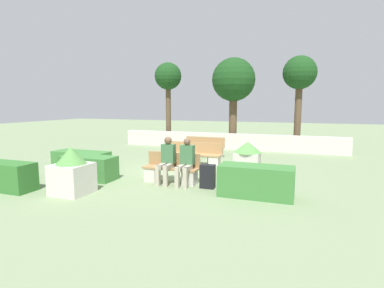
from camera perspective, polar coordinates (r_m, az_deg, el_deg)
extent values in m
plane|color=gray|center=(10.05, -1.05, -5.44)|extent=(60.00, 60.00, 0.00)
cube|color=beige|center=(15.29, 6.58, 0.52)|extent=(11.40, 0.30, 0.80)
cube|color=#A37A4C|center=(8.69, -4.13, -4.62)|extent=(1.64, 0.44, 0.05)
cube|color=#A37A4C|center=(8.86, -3.50, -2.89)|extent=(1.64, 0.04, 0.40)
cube|color=beige|center=(8.99, -7.58, -5.74)|extent=(0.36, 0.40, 0.41)
cube|color=beige|center=(8.52, -0.45, -6.42)|extent=(0.36, 0.40, 0.41)
cube|color=#A37A4C|center=(11.03, 0.31, -1.99)|extent=(2.06, 0.44, 0.05)
cube|color=#A37A4C|center=(11.22, 0.73, -0.66)|extent=(2.06, 0.04, 0.40)
cube|color=beige|center=(11.36, -3.51, -2.89)|extent=(0.36, 0.40, 0.41)
cube|color=beige|center=(10.83, 4.31, -3.42)|extent=(0.36, 0.40, 0.41)
cube|color=#A37A4C|center=(12.84, 2.19, -0.64)|extent=(1.75, 0.44, 0.05)
cube|color=#A37A4C|center=(13.04, 2.52, 0.48)|extent=(1.75, 0.04, 0.40)
cube|color=beige|center=(13.09, -0.50, -1.49)|extent=(0.36, 0.40, 0.41)
cube|color=beige|center=(12.70, 4.95, -1.80)|extent=(0.36, 0.40, 0.41)
cube|color=#B2A893|center=(8.55, -5.76, -4.21)|extent=(0.14, 0.46, 0.13)
cube|color=#B2A893|center=(8.47, -4.54, -4.32)|extent=(0.14, 0.46, 0.13)
cube|color=#B2A893|center=(8.41, -6.55, -6.02)|extent=(0.11, 0.11, 0.59)
cube|color=#B2A893|center=(8.31, -5.06, -6.17)|extent=(0.11, 0.11, 0.59)
cube|color=#3D6B42|center=(8.66, -4.50, -1.80)|extent=(0.38, 0.22, 0.54)
sphere|color=brown|center=(8.59, -4.58, 0.67)|extent=(0.22, 0.22, 0.22)
cube|color=#B2A893|center=(8.32, -2.12, -4.52)|extent=(0.14, 0.46, 0.13)
cube|color=#B2A893|center=(8.25, -0.83, -4.62)|extent=(0.14, 0.46, 0.13)
cube|color=#B2A893|center=(8.17, -2.86, -6.38)|extent=(0.11, 0.11, 0.59)
cube|color=#B2A893|center=(8.08, -1.28, -6.53)|extent=(0.11, 0.11, 0.59)
cube|color=#3D6B42|center=(8.44, -0.89, -2.02)|extent=(0.38, 0.22, 0.54)
sphere|color=brown|center=(8.37, -0.94, 0.45)|extent=(0.20, 0.20, 0.20)
cube|color=#3D7A38|center=(9.64, -19.07, -4.27)|extent=(1.68, 0.74, 0.71)
cube|color=#3D7A38|center=(7.57, 12.10, -6.94)|extent=(1.81, 0.75, 0.77)
cube|color=#3D7A38|center=(11.67, -20.33, -2.68)|extent=(2.13, 0.75, 0.56)
cube|color=#33702D|center=(9.54, -32.65, -5.07)|extent=(2.02, 0.63, 0.74)
cube|color=beige|center=(10.15, 10.47, -3.49)|extent=(0.81, 0.81, 0.68)
cone|color=#569347|center=(10.07, 10.54, -0.60)|extent=(0.93, 0.93, 0.36)
cube|color=beige|center=(8.23, -21.85, -6.17)|extent=(0.87, 0.87, 0.77)
cone|color=#569347|center=(8.12, -22.05, -2.03)|extent=(0.77, 0.77, 0.44)
cube|color=black|center=(8.16, 2.99, -6.18)|extent=(0.39, 0.24, 0.65)
cylinder|color=#333338|center=(8.07, 3.01, -3.26)|extent=(0.02, 0.02, 0.20)
cylinder|color=brown|center=(16.94, -4.51, 5.64)|extent=(0.28, 0.28, 3.40)
sphere|color=#194219|center=(17.00, -4.58, 12.77)|extent=(1.49, 1.49, 1.49)
cylinder|color=brown|center=(15.73, 7.80, 4.55)|extent=(0.40, 0.40, 2.91)
sphere|color=#194219|center=(15.76, 7.93, 12.06)|extent=(2.21, 2.21, 2.21)
cylinder|color=brown|center=(15.88, 19.50, 5.03)|extent=(0.33, 0.33, 3.36)
sphere|color=#194219|center=(15.95, 19.84, 12.69)|extent=(1.63, 1.63, 1.63)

